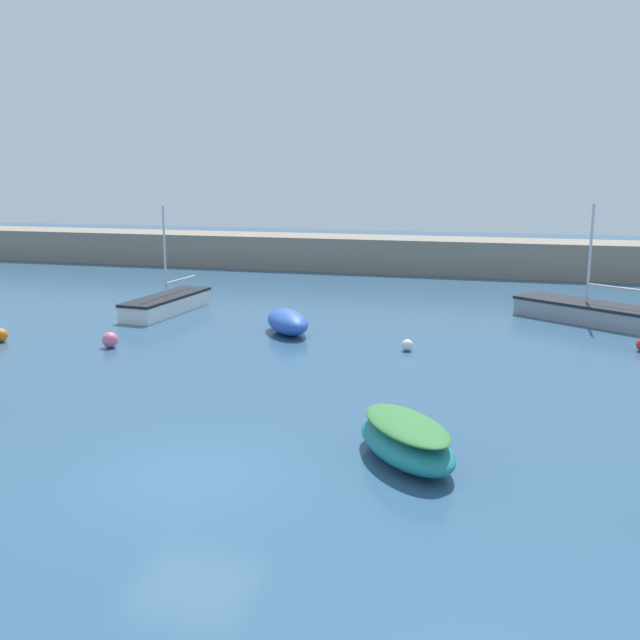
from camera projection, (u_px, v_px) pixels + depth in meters
name	position (u px, v px, depth m)	size (l,w,h in m)	color
ground_plane	(190.00, 480.00, 14.09)	(120.00, 120.00, 0.20)	#2D5170
harbor_breakwater	(410.00, 255.00, 42.72)	(63.86, 3.66, 1.99)	gray
rowboat_white_midwater	(288.00, 322.00, 26.27)	(2.65, 3.00, 0.88)	#2D56B7
sailboat_twin_hulled	(167.00, 304.00, 30.12)	(1.84, 5.26, 4.49)	white
rowboat_with_red_cover	(406.00, 440.00, 14.67)	(3.00, 3.38, 0.90)	teal
sailboat_short_mast	(586.00, 311.00, 28.40)	(5.78, 4.66, 4.67)	gray
mooring_buoy_orange	(1.00, 335.00, 24.99)	(0.48, 0.48, 0.48)	orange
mooring_buoy_pink	(110.00, 340.00, 24.19)	(0.53, 0.53, 0.53)	#EA668C
mooring_buoy_white	(407.00, 345.00, 23.77)	(0.39, 0.39, 0.39)	white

